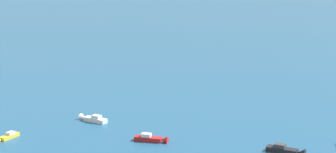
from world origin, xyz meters
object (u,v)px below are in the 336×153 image
object	(u,v)px
motorboat_near_centre	(153,139)
motorboat_inshore	(92,119)
motorboat_mid_cluster	(287,150)
motorboat_trailing	(7,137)

from	to	relation	value
motorboat_near_centre	motorboat_inshore	size ratio (longest dim) A/B	1.04
motorboat_near_centre	motorboat_mid_cluster	bearing A→B (deg)	-32.10
motorboat_near_centre	motorboat_trailing	xyz separation A→B (m)	(-42.55, 14.87, -0.15)
motorboat_near_centre	motorboat_inshore	bearing A→B (deg)	118.16
motorboat_inshore	motorboat_mid_cluster	size ratio (longest dim) A/B	1.00
motorboat_near_centre	motorboat_inshore	distance (m)	30.70
motorboat_near_centre	motorboat_inshore	world-z (taller)	motorboat_inshore
motorboat_near_centre	motorboat_trailing	bearing A→B (deg)	160.73
motorboat_near_centre	motorboat_mid_cluster	xyz separation A→B (m)	(33.85, -21.24, 0.05)
motorboat_inshore	motorboat_mid_cluster	bearing A→B (deg)	-44.98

